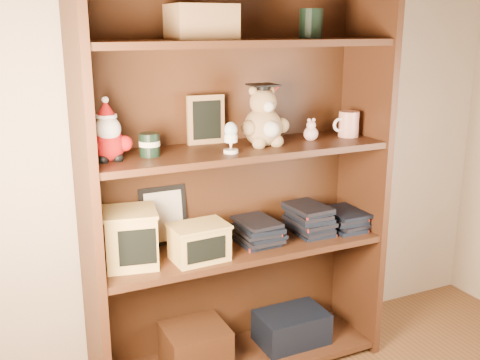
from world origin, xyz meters
The scene contains 16 objects.
bookcase centered at (0.10, 1.36, 0.78)m, with size 1.20×0.35×1.60m.
shelf_lower centered at (0.10, 1.30, 0.54)m, with size 1.14×0.33×0.02m.
shelf_upper centered at (0.10, 1.30, 0.94)m, with size 1.14×0.33×0.02m.
santa_plush centered at (-0.40, 1.30, 1.03)m, with size 0.16×0.12×0.23m.
teachers_tin centered at (-0.25, 1.30, 0.99)m, with size 0.07×0.07×0.08m.
chalkboard_plaque centered at (0.01, 1.42, 1.04)m, with size 0.15×0.08×0.19m.
egg_cup centered at (0.03, 1.23, 1.01)m, with size 0.05×0.05×0.11m.
grad_teddy_bear centered at (0.20, 1.30, 1.04)m, with size 0.20×0.17×0.24m.
pink_figurine centered at (0.42, 1.31, 0.98)m, with size 0.06×0.06×0.09m.
teacher_mug centered at (0.60, 1.30, 1.00)m, with size 0.12×0.08×0.11m.
certificate_frame centered at (-0.17, 1.44, 0.67)m, with size 0.19×0.05×0.24m.
treats_box centered at (-0.34, 1.30, 0.66)m, with size 0.22×0.22×0.21m.
pencils_box centered at (-0.10, 1.24, 0.62)m, with size 0.22×0.16×0.14m.
book_stack_left centered at (0.18, 1.30, 0.60)m, with size 0.14×0.20×0.10m.
book_stack_mid centered at (0.42, 1.30, 0.61)m, with size 0.14×0.20×0.13m.
book_stack_right centered at (0.60, 1.30, 0.59)m, with size 0.14×0.20×0.08m.
Camera 1 is at (-0.79, -0.59, 1.40)m, focal length 42.00 mm.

